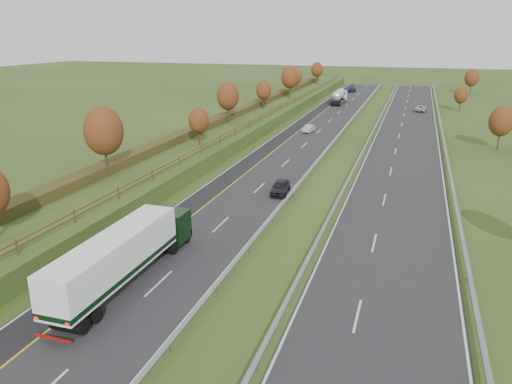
# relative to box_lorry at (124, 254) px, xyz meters

# --- Properties ---
(ground) EXTENTS (400.00, 400.00, 0.00)m
(ground) POSITION_rel_box_lorry_xyz_m (8.91, 44.72, -2.33)
(ground) COLOR #2D4418
(ground) RESTS_ON ground
(near_carriageway) EXTENTS (10.50, 200.00, 0.04)m
(near_carriageway) POSITION_rel_box_lorry_xyz_m (0.91, 49.72, -2.31)
(near_carriageway) COLOR #252527
(near_carriageway) RESTS_ON ground
(far_carriageway) EXTENTS (10.50, 200.00, 0.04)m
(far_carriageway) POSITION_rel_box_lorry_xyz_m (17.41, 49.72, -2.31)
(far_carriageway) COLOR #252527
(far_carriageway) RESTS_ON ground
(hard_shoulder) EXTENTS (3.00, 200.00, 0.04)m
(hard_shoulder) POSITION_rel_box_lorry_xyz_m (-2.84, 49.72, -2.31)
(hard_shoulder) COLOR black
(hard_shoulder) RESTS_ON ground
(lane_markings) EXTENTS (26.75, 200.00, 0.01)m
(lane_markings) POSITION_rel_box_lorry_xyz_m (7.31, 49.60, -2.28)
(lane_markings) COLOR silver
(lane_markings) RESTS_ON near_carriageway
(embankment_left) EXTENTS (12.00, 200.00, 2.00)m
(embankment_left) POSITION_rel_box_lorry_xyz_m (-12.09, 49.72, -1.33)
(embankment_left) COLOR #2D4418
(embankment_left) RESTS_ON ground
(hedge_left) EXTENTS (2.20, 180.00, 1.10)m
(hedge_left) POSITION_rel_box_lorry_xyz_m (-14.09, 49.72, 0.22)
(hedge_left) COLOR #3B3C18
(hedge_left) RESTS_ON embankment_left
(fence_left) EXTENTS (0.12, 189.06, 1.20)m
(fence_left) POSITION_rel_box_lorry_xyz_m (-7.59, 49.30, 0.40)
(fence_left) COLOR #422B19
(fence_left) RESTS_ON embankment_left
(median_barrier_near) EXTENTS (0.32, 200.00, 0.71)m
(median_barrier_near) POSITION_rel_box_lorry_xyz_m (6.61, 49.72, -1.72)
(median_barrier_near) COLOR gray
(median_barrier_near) RESTS_ON ground
(median_barrier_far) EXTENTS (0.32, 200.00, 0.71)m
(median_barrier_far) POSITION_rel_box_lorry_xyz_m (11.71, 49.72, -1.72)
(median_barrier_far) COLOR gray
(median_barrier_far) RESTS_ON ground
(outer_barrier_far) EXTENTS (0.32, 200.00, 0.71)m
(outer_barrier_far) POSITION_rel_box_lorry_xyz_m (23.21, 49.72, -1.71)
(outer_barrier_far) COLOR gray
(outer_barrier_far) RESTS_ON ground
(trees_left) EXTENTS (6.64, 164.30, 7.66)m
(trees_left) POSITION_rel_box_lorry_xyz_m (-11.74, 46.35, 4.04)
(trees_left) COLOR #2D2116
(trees_left) RESTS_ON embankment_left
(trees_far) EXTENTS (8.45, 118.60, 7.12)m
(trees_far) POSITION_rel_box_lorry_xyz_m (30.70, 78.93, 1.92)
(trees_far) COLOR #2D2116
(trees_far) RESTS_ON ground
(box_lorry) EXTENTS (2.58, 16.28, 4.06)m
(box_lorry) POSITION_rel_box_lorry_xyz_m (0.00, 0.00, 0.00)
(box_lorry) COLOR black
(box_lorry) RESTS_ON near_carriageway
(road_tanker) EXTENTS (2.40, 11.22, 3.46)m
(road_tanker) POSITION_rel_box_lorry_xyz_m (-0.10, 98.96, -0.47)
(road_tanker) COLOR silver
(road_tanker) RESTS_ON near_carriageway
(car_dark_near) EXTENTS (2.20, 4.56, 1.50)m
(car_dark_near) POSITION_rel_box_lorry_xyz_m (5.02, 23.43, -1.54)
(car_dark_near) COLOR black
(car_dark_near) RESTS_ON near_carriageway
(car_silver_mid) EXTENTS (1.78, 4.03, 1.28)m
(car_silver_mid) POSITION_rel_box_lorry_xyz_m (0.52, 59.63, -1.65)
(car_silver_mid) COLOR #B6B7BB
(car_silver_mid) RESTS_ON near_carriageway
(car_small_far) EXTENTS (2.10, 4.82, 1.38)m
(car_small_far) POSITION_rel_box_lorry_xyz_m (-0.25, 125.42, -1.60)
(car_small_far) COLOR #171748
(car_small_far) RESTS_ON near_carriageway
(car_oncoming) EXTENTS (2.49, 4.93, 1.34)m
(car_oncoming) POSITION_rel_box_lorry_xyz_m (19.52, 91.58, -1.62)
(car_oncoming) COLOR silver
(car_oncoming) RESTS_ON far_carriageway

